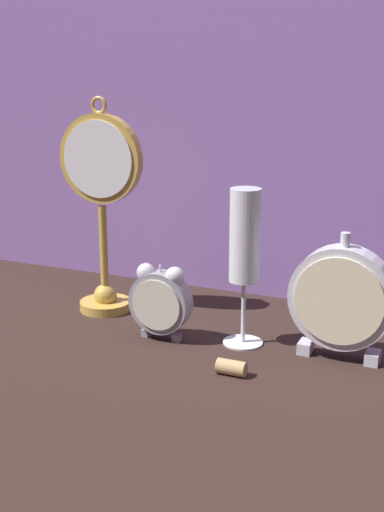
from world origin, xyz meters
name	(u,v)px	position (x,y,z in m)	size (l,w,h in m)	color
ground_plane	(171,355)	(0.00, 0.00, 0.00)	(4.00, 4.00, 0.00)	black
fabric_backdrop_drape	(248,122)	(0.00, 0.33, 0.32)	(1.36, 0.01, 0.64)	#8460A8
pocket_watch_on_stand	(102,204)	(-0.19, 0.13, 0.19)	(0.15, 0.09, 0.37)	gold
alarm_clock_twin_bell	(160,299)	(-0.04, 0.05, 0.07)	(0.10, 0.03, 0.12)	gray
mantel_clock_silver	(342,299)	(0.23, 0.09, 0.09)	(0.15, 0.04, 0.19)	silver
champagne_flute	(245,246)	(0.08, 0.09, 0.16)	(0.06, 0.06, 0.25)	silver
wine_cork	(231,368)	(0.11, -0.03, 0.01)	(0.02, 0.02, 0.04)	tan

